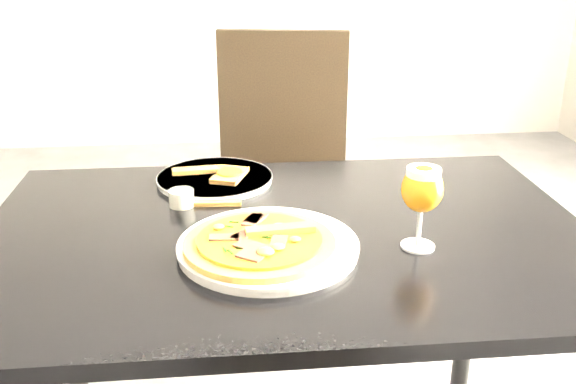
{
  "coord_description": "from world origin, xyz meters",
  "views": [
    {
      "loc": [
        0.16,
        -1.14,
        1.29
      ],
      "look_at": [
        0.28,
        -0.0,
        0.83
      ],
      "focal_mm": 40.0,
      "sensor_mm": 36.0,
      "label": 1
    }
  ],
  "objects": [
    {
      "name": "sauce_cup",
      "position": [
        0.06,
        0.14,
        0.77
      ],
      "size": [
        0.05,
        0.05,
        0.04
      ],
      "color": "silver",
      "rests_on": "dining_table"
    },
    {
      "name": "chair_far",
      "position": [
        0.34,
        0.87,
        0.55
      ],
      "size": [
        0.53,
        0.53,
        1.0
      ],
      "rotation": [
        0.0,
        0.0,
        -0.17
      ],
      "color": "black",
      "rests_on": "ground"
    },
    {
      "name": "beer_glass",
      "position": [
        0.51,
        -0.1,
        0.86
      ],
      "size": [
        0.08,
        0.08,
        0.16
      ],
      "color": "silver",
      "rests_on": "dining_table"
    },
    {
      "name": "plate_main",
      "position": [
        0.23,
        -0.09,
        0.76
      ],
      "size": [
        0.38,
        0.38,
        0.02
      ],
      "primitive_type": "cylinder",
      "rotation": [
        0.0,
        0.0,
        -0.15
      ],
      "color": "silver",
      "rests_on": "dining_table"
    },
    {
      "name": "plate_second",
      "position": [
        0.13,
        0.28,
        0.76
      ],
      "size": [
        0.33,
        0.33,
        0.01
      ],
      "primitive_type": "cylinder",
      "rotation": [
        0.0,
        0.0,
        0.27
      ],
      "color": "silver",
      "rests_on": "dining_table"
    },
    {
      "name": "dining_table",
      "position": [
        0.28,
        0.0,
        0.66
      ],
      "size": [
        1.21,
        0.81,
        0.75
      ],
      "rotation": [
        0.0,
        0.0,
        -0.01
      ],
      "color": "black",
      "rests_on": "ground"
    },
    {
      "name": "pizza",
      "position": [
        0.22,
        -0.1,
        0.78
      ],
      "size": [
        0.27,
        0.27,
        0.03
      ],
      "rotation": [
        0.0,
        0.0,
        -0.21
      ],
      "color": "#9B5725",
      "rests_on": "plate_main"
    },
    {
      "name": "crust_scraps",
      "position": [
        0.14,
        0.28,
        0.77
      ],
      "size": [
        0.18,
        0.12,
        0.01
      ],
      "rotation": [
        0.0,
        0.0,
        0.52
      ],
      "color": "#9B5725",
      "rests_on": "plate_second"
    },
    {
      "name": "loose_crust",
      "position": [
        0.14,
        0.14,
        0.75
      ],
      "size": [
        0.11,
        0.03,
        0.01
      ],
      "primitive_type": "cube",
      "rotation": [
        0.0,
        0.0,
        -0.07
      ],
      "color": "#9B5725",
      "rests_on": "dining_table"
    }
  ]
}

